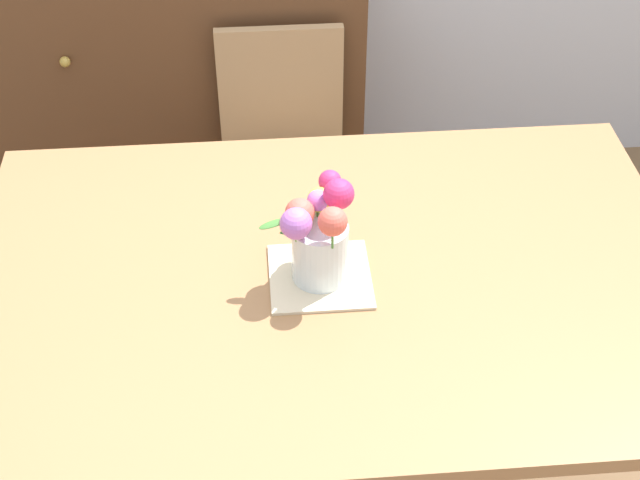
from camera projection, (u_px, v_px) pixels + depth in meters
The scene contains 6 objects.
ground_plane at pixel (330, 466), 2.78m from camera, with size 12.00×12.00×0.00m, color brown.
dining_table at pixel (332, 296), 2.33m from camera, with size 1.78×1.19×0.78m.
chair_far at pixel (283, 145), 3.15m from camera, with size 0.42×0.42×0.90m.
dresser at pixel (169, 94), 3.43m from camera, with size 1.40×0.47×1.00m.
placemat at pixel (320, 276), 2.26m from camera, with size 0.25×0.25×0.01m, color beige.
flower_vase at pixel (318, 233), 2.18m from camera, with size 0.22×0.22×0.27m.
Camera 1 is at (-0.17, -1.67, 2.31)m, focal length 52.31 mm.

